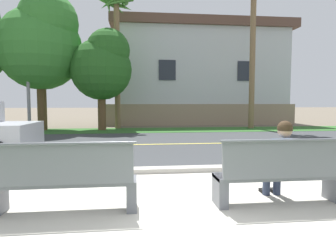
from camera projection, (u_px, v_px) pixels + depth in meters
The scene contains 15 objects.
ground_plane at pixel (150, 139), 11.83m from camera, with size 140.00×140.00×0.00m, color #665B4C.
sidewalk_pavement at pixel (175, 204), 4.30m from camera, with size 44.00×3.60×0.01m, color beige.
curb_edge at pixel (163, 170), 6.23m from camera, with size 44.00×0.30×0.11m, color #ADA89E.
street_asphalt at pixel (152, 144), 10.35m from camera, with size 52.00×8.00×0.01m, color #383A3D.
road_centre_line at pixel (152, 144), 10.35m from camera, with size 48.00×0.14×0.01m, color #E0CC4C.
far_verge_grass at pixel (147, 130), 15.58m from camera, with size 48.00×2.80×0.02m, color #2D6026.
bench_left at pixel (64, 181), 3.88m from camera, with size 1.94×0.48×1.01m.
bench_right at pixel (281, 175), 4.22m from camera, with size 1.94×0.48×1.01m.
seated_person_blue at pixel (281, 158), 4.38m from camera, with size 0.52×0.68×1.25m.
streetlamp at pixel (28, 50), 14.42m from camera, with size 0.24×2.10×7.22m.
shade_tree_left at pixel (42, 42), 15.20m from camera, with size 4.38×4.38×7.22m.
shade_tree_centre at pixel (103, 65), 15.44m from camera, with size 3.29×3.29×5.43m.
palm_tree_short at pixel (117, 18), 16.29m from camera, with size 2.09×1.98×7.81m.
garden_wall at pixel (201, 115), 18.99m from camera, with size 13.00×0.36×1.40m, color gray.
house_across_street at pixel (197, 75), 21.99m from camera, with size 12.59×6.91×7.13m.
Camera 1 is at (-0.57, -3.76, 1.52)m, focal length 30.72 mm.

